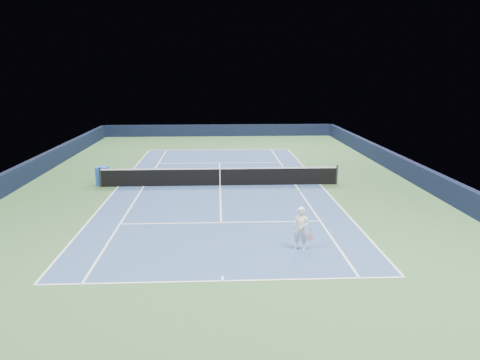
{
  "coord_description": "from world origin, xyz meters",
  "views": [
    {
      "loc": [
        -0.1,
        -24.7,
        6.07
      ],
      "look_at": [
        0.94,
        -3.0,
        1.0
      ],
      "focal_mm": 35.0,
      "sensor_mm": 36.0,
      "label": 1
    }
  ],
  "objects": [
    {
      "name": "ground",
      "position": [
        0.0,
        0.0,
        0.0
      ],
      "size": [
        40.0,
        40.0,
        0.0
      ],
      "primitive_type": "plane",
      "color": "#30562F",
      "rests_on": "ground"
    },
    {
      "name": "wall_far",
      "position": [
        0.0,
        19.82,
        0.55
      ],
      "size": [
        22.0,
        0.35,
        1.1
      ],
      "primitive_type": "cube",
      "color": "black",
      "rests_on": "ground"
    },
    {
      "name": "wall_right",
      "position": [
        10.82,
        0.0,
        0.55
      ],
      "size": [
        0.35,
        40.0,
        1.1
      ],
      "primitive_type": "cube",
      "color": "black",
      "rests_on": "ground"
    },
    {
      "name": "wall_left",
      "position": [
        -10.82,
        0.0,
        0.55
      ],
      "size": [
        0.35,
        40.0,
        1.1
      ],
      "primitive_type": "cube",
      "color": "black",
      "rests_on": "ground"
    },
    {
      "name": "court_surface",
      "position": [
        0.0,
        0.0,
        0.0
      ],
      "size": [
        10.97,
        23.77,
        0.01
      ],
      "primitive_type": "cube",
      "color": "navy",
      "rests_on": "ground"
    },
    {
      "name": "baseline_far",
      "position": [
        0.0,
        11.88,
        0.01
      ],
      "size": [
        10.97,
        0.08,
        0.0
      ],
      "primitive_type": "cube",
      "color": "white",
      "rests_on": "ground"
    },
    {
      "name": "baseline_near",
      "position": [
        0.0,
        -11.88,
        0.01
      ],
      "size": [
        10.97,
        0.08,
        0.0
      ],
      "primitive_type": "cube",
      "color": "white",
      "rests_on": "ground"
    },
    {
      "name": "sideline_doubles_right",
      "position": [
        5.49,
        0.0,
        0.01
      ],
      "size": [
        0.08,
        23.77,
        0.0
      ],
      "primitive_type": "cube",
      "color": "white",
      "rests_on": "ground"
    },
    {
      "name": "sideline_doubles_left",
      "position": [
        -5.49,
        0.0,
        0.01
      ],
      "size": [
        0.08,
        23.77,
        0.0
      ],
      "primitive_type": "cube",
      "color": "white",
      "rests_on": "ground"
    },
    {
      "name": "sideline_singles_right",
      "position": [
        4.12,
        0.0,
        0.01
      ],
      "size": [
        0.08,
        23.77,
        0.0
      ],
      "primitive_type": "cube",
      "color": "white",
      "rests_on": "ground"
    },
    {
      "name": "sideline_singles_left",
      "position": [
        -4.12,
        0.0,
        0.01
      ],
      "size": [
        0.08,
        23.77,
        0.0
      ],
      "primitive_type": "cube",
      "color": "white",
      "rests_on": "ground"
    },
    {
      "name": "service_line_far",
      "position": [
        0.0,
        6.4,
        0.01
      ],
      "size": [
        8.23,
        0.08,
        0.0
      ],
      "primitive_type": "cube",
      "color": "white",
      "rests_on": "ground"
    },
    {
      "name": "service_line_near",
      "position": [
        0.0,
        -6.4,
        0.01
      ],
      "size": [
        8.23,
        0.08,
        0.0
      ],
      "primitive_type": "cube",
      "color": "white",
      "rests_on": "ground"
    },
    {
      "name": "center_service_line",
      "position": [
        0.0,
        0.0,
        0.01
      ],
      "size": [
        0.08,
        12.8,
        0.0
      ],
      "primitive_type": "cube",
      "color": "white",
      "rests_on": "ground"
    },
    {
      "name": "center_mark_far",
      "position": [
        0.0,
        11.73,
        0.01
      ],
      "size": [
        0.08,
        0.3,
        0.0
      ],
      "primitive_type": "cube",
      "color": "white",
      "rests_on": "ground"
    },
    {
      "name": "center_mark_near",
      "position": [
        0.0,
        -11.73,
        0.01
      ],
      "size": [
        0.08,
        0.3,
        0.0
      ],
      "primitive_type": "cube",
      "color": "white",
      "rests_on": "ground"
    },
    {
      "name": "tennis_net",
      "position": [
        0.0,
        0.0,
        0.5
      ],
      "size": [
        12.9,
        0.1,
        1.07
      ],
      "color": "black",
      "rests_on": "ground"
    },
    {
      "name": "sponsor_cube",
      "position": [
        -6.4,
        0.45,
        0.5
      ],
      "size": [
        0.64,
        0.58,
        1.01
      ],
      "color": "blue",
      "rests_on": "ground"
    },
    {
      "name": "tennis_player",
      "position": [
        2.74,
        -9.49,
        0.76
      ],
      "size": [
        0.78,
        1.31,
        1.88
      ],
      "color": "white",
      "rests_on": "ground"
    }
  ]
}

